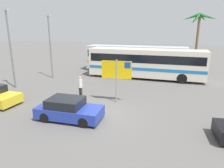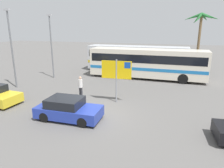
# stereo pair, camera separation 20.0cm
# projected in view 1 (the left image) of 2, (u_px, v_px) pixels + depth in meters

# --- Properties ---
(ground) EXTENTS (120.00, 120.00, 0.00)m
(ground) POSITION_uv_depth(u_px,v_px,m) (96.00, 115.00, 13.02)
(ground) COLOR #605E5B
(bus_front_coach) EXTENTS (12.25, 2.54, 3.17)m
(bus_front_coach) POSITION_uv_depth(u_px,v_px,m) (146.00, 62.00, 21.92)
(bus_front_coach) COLOR silver
(bus_front_coach) RESTS_ON ground
(bus_rear_coach) EXTENTS (12.25, 2.54, 3.17)m
(bus_rear_coach) POSITION_uv_depth(u_px,v_px,m) (135.00, 57.00, 25.29)
(bus_rear_coach) COLOR silver
(bus_rear_coach) RESTS_ON ground
(ferry_sign) EXTENTS (2.20, 0.22, 3.20)m
(ferry_sign) POSITION_uv_depth(u_px,v_px,m) (117.00, 72.00, 14.63)
(ferry_sign) COLOR gray
(ferry_sign) RESTS_ON ground
(car_blue) EXTENTS (3.97, 1.90, 1.32)m
(car_blue) POSITION_uv_depth(u_px,v_px,m) (69.00, 109.00, 12.23)
(car_blue) COLOR #23389E
(car_blue) RESTS_ON ground
(pedestrian_near_sign) EXTENTS (0.32, 0.32, 1.71)m
(pedestrian_near_sign) POSITION_uv_depth(u_px,v_px,m) (80.00, 85.00, 15.97)
(pedestrian_near_sign) COLOR #2D2D33
(pedestrian_near_sign) RESTS_ON ground
(lamp_post_left_side) EXTENTS (0.56, 0.20, 6.93)m
(lamp_post_left_side) POSITION_uv_depth(u_px,v_px,m) (10.00, 46.00, 17.82)
(lamp_post_left_side) COLOR slate
(lamp_post_left_side) RESTS_ON ground
(lamp_post_right_side) EXTENTS (0.56, 0.20, 6.71)m
(lamp_post_right_side) POSITION_uv_depth(u_px,v_px,m) (50.00, 44.00, 21.56)
(lamp_post_right_side) COLOR slate
(lamp_post_right_side) RESTS_ON ground
(palm_tree_seaside) EXTENTS (4.20, 3.89, 7.16)m
(palm_tree_seaside) POSITION_uv_depth(u_px,v_px,m) (199.00, 23.00, 25.46)
(palm_tree_seaside) COLOR brown
(palm_tree_seaside) RESTS_ON ground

